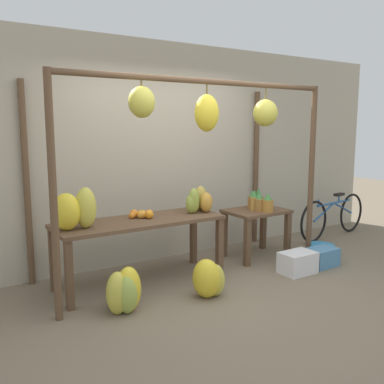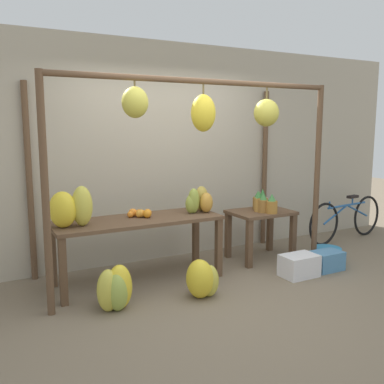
{
  "view_description": "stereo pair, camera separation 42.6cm",
  "coord_description": "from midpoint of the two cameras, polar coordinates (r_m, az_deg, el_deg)",
  "views": [
    {
      "loc": [
        -2.6,
        -3.31,
        1.75
      ],
      "look_at": [
        0.09,
        0.86,
        0.98
      ],
      "focal_mm": 40.0,
      "sensor_mm": 36.0,
      "label": 1
    },
    {
      "loc": [
        -2.23,
        -3.53,
        1.75
      ],
      "look_at": [
        0.09,
        0.86,
        0.98
      ],
      "focal_mm": 40.0,
      "sensor_mm": 36.0,
      "label": 2
    }
  ],
  "objects": [
    {
      "name": "display_table_side",
      "position": [
        5.73,
        6.44,
        -3.81
      ],
      "size": [
        0.8,
        0.58,
        0.64
      ],
      "color": "brown",
      "rests_on": "ground_plane"
    },
    {
      "name": "fruit_crate_purple",
      "position": [
        5.59,
        14.88,
        -8.43
      ],
      "size": [
        0.38,
        0.26,
        0.23
      ],
      "color": "#4C84B2",
      "rests_on": "ground_plane"
    },
    {
      "name": "stall_awning",
      "position": [
        4.73,
        -1.42,
        7.7
      ],
      "size": [
        3.33,
        1.23,
        2.23
      ],
      "color": "brown",
      "rests_on": "ground_plane"
    },
    {
      "name": "banana_pile_ground_right",
      "position": [
        4.47,
        -0.49,
        -11.55
      ],
      "size": [
        0.41,
        0.36,
        0.4
      ],
      "color": "gold",
      "rests_on": "ground_plane"
    },
    {
      "name": "banana_pile_on_table",
      "position": [
        4.44,
        -18.06,
        -2.33
      ],
      "size": [
        0.53,
        0.38,
        0.42
      ],
      "color": "gold",
      "rests_on": "display_table_main"
    },
    {
      "name": "fruit_crate_white",
      "position": [
        5.27,
        11.65,
        -9.25
      ],
      "size": [
        0.42,
        0.29,
        0.26
      ],
      "color": "silver",
      "rests_on": "ground_plane"
    },
    {
      "name": "parked_bicycle",
      "position": [
        7.04,
        16.72,
        -3.08
      ],
      "size": [
        1.69,
        0.24,
        0.69
      ],
      "color": "black",
      "rests_on": "ground_plane"
    },
    {
      "name": "shop_wall_back",
      "position": [
        5.56,
        -7.03,
        5.2
      ],
      "size": [
        8.0,
        0.08,
        2.8
      ],
      "color": "#B2A893",
      "rests_on": "ground_plane"
    },
    {
      "name": "ground_plane",
      "position": [
        4.54,
        2.3,
        -13.81
      ],
      "size": [
        20.0,
        20.0,
        0.0
      ],
      "primitive_type": "plane",
      "color": "#756651"
    },
    {
      "name": "papaya_pile",
      "position": [
        5.09,
        -1.47,
        -1.2
      ],
      "size": [
        0.38,
        0.32,
        0.3
      ],
      "color": "#B2993D",
      "rests_on": "display_table_main"
    },
    {
      "name": "blue_bucket",
      "position": [
        5.91,
        14.74,
        -7.69
      ],
      "size": [
        0.37,
        0.37,
        0.19
      ],
      "color": "teal",
      "rests_on": "ground_plane"
    },
    {
      "name": "orange_pile",
      "position": [
        4.82,
        -9.21,
        -2.96
      ],
      "size": [
        0.27,
        0.23,
        0.1
      ],
      "color": "orange",
      "rests_on": "display_table_main"
    },
    {
      "name": "display_table_main",
      "position": [
        4.78,
        -9.5,
        -4.82
      ],
      "size": [
        1.87,
        0.66,
        0.73
      ],
      "color": "brown",
      "rests_on": "ground_plane"
    },
    {
      "name": "banana_pile_ground_left",
      "position": [
        4.22,
        -11.91,
        -12.89
      ],
      "size": [
        0.41,
        0.43,
        0.44
      ],
      "color": "yellow",
      "rests_on": "ground_plane"
    },
    {
      "name": "pineapple_cluster",
      "position": [
        5.63,
        6.79,
        -1.35
      ],
      "size": [
        0.21,
        0.43,
        0.3
      ],
      "color": "olive",
      "rests_on": "display_table_side"
    }
  ]
}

